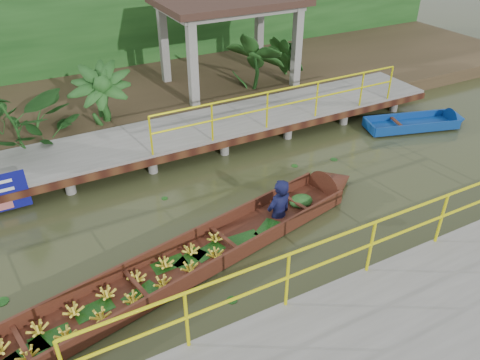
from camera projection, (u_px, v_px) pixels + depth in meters
name	position (u px, v px, depth m)	size (l,w,h in m)	color
ground	(239.00, 218.00, 10.10)	(80.00, 80.00, 0.00)	#30361B
land_strip	(134.00, 93.00, 15.58)	(30.00, 8.00, 0.45)	#312718
far_dock	(179.00, 135.00, 12.42)	(16.00, 2.06, 1.66)	slate
near_dock	(423.00, 328.00, 7.20)	(18.00, 2.40, 1.73)	slate
pavilion	(229.00, 10.00, 14.50)	(4.40, 3.00, 3.00)	slate
foliage_backdrop	(106.00, 22.00, 16.51)	(30.00, 0.80, 4.00)	#133A12
vendor_boat	(198.00, 251.00, 8.79)	(9.65, 2.93, 2.18)	#3B1A10
moored_blue_boat	(434.00, 122.00, 13.88)	(3.24, 1.64, 0.75)	navy
tropical_plants	(89.00, 89.00, 12.60)	(14.59, 1.59, 1.98)	#133A12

